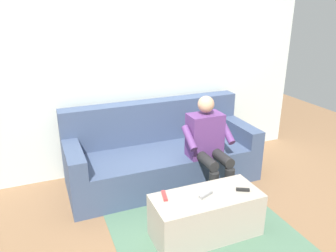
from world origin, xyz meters
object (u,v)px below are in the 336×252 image
at_px(couch, 161,155).
at_px(remote_black, 243,190).
at_px(remote_red, 164,196).
at_px(coffee_table, 206,215).
at_px(person_solo_seated, 208,142).
at_px(remote_gray, 206,195).

relative_size(couch, remote_black, 18.25).
distance_m(couch, remote_red, 1.05).
xyz_separation_m(coffee_table, remote_black, (-0.33, 0.05, 0.21)).
xyz_separation_m(person_solo_seated, remote_red, (0.71, 0.53, -0.17)).
height_order(coffee_table, remote_red, remote_red).
relative_size(coffee_table, remote_red, 6.64).
height_order(coffee_table, person_solo_seated, person_solo_seated).
relative_size(coffee_table, remote_gray, 6.64).
height_order(couch, coffee_table, couch).
xyz_separation_m(couch, coffee_table, (0.00, 1.10, -0.10)).
relative_size(coffee_table, remote_black, 8.16).
height_order(couch, person_solo_seated, person_solo_seated).
bearing_deg(couch, remote_gray, 89.23).
distance_m(couch, remote_black, 1.20).
distance_m(coffee_table, remote_gray, 0.22).
xyz_separation_m(coffee_table, remote_red, (0.35, -0.12, 0.21)).
xyz_separation_m(coffee_table, person_solo_seated, (-0.36, -0.65, 0.38)).
xyz_separation_m(couch, remote_gray, (0.01, 1.10, 0.11)).
bearing_deg(coffee_table, couch, -90.00).
relative_size(remote_gray, remote_red, 1.00).
bearing_deg(coffee_table, remote_gray, 13.44).
xyz_separation_m(remote_black, remote_gray, (0.34, -0.05, 0.00)).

